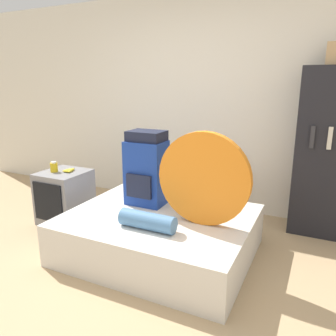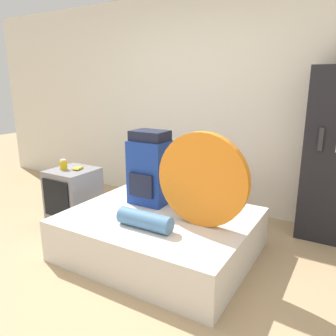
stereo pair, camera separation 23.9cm
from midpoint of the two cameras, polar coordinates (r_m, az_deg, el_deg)
ground_plane at (r=2.68m, az=-7.11°, el=-20.92°), size 16.00×16.00×0.00m
wall_back at (r=4.06m, az=11.09°, el=10.80°), size 8.00×0.05×2.60m
bed at (r=3.11m, az=0.84°, el=-11.36°), size 1.65×1.34×0.39m
backpack at (r=3.20m, az=-1.12°, el=-0.12°), size 0.37×0.31×0.73m
tent_bag at (r=2.71m, az=8.51°, el=-2.07°), size 0.79×0.07×0.79m
sleeping_roll at (r=2.73m, az=-1.53°, el=-9.10°), size 0.48×0.15×0.15m
television at (r=3.96m, az=-14.48°, el=-4.40°), size 0.49×0.52×0.59m
canister at (r=3.90m, az=-16.11°, el=0.54°), size 0.08×0.08×0.12m
banana_bunch at (r=3.87m, az=-13.60°, el=-0.03°), size 0.12×0.16×0.03m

